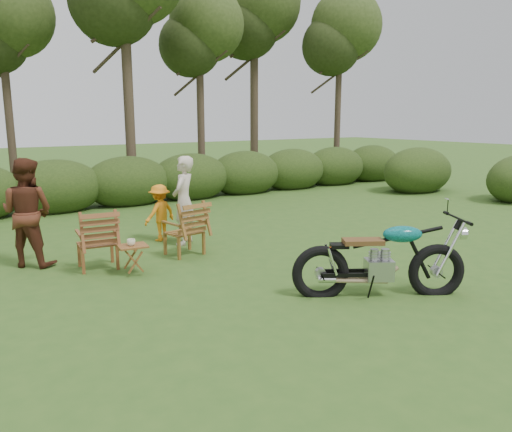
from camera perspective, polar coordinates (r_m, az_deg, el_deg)
ground at (r=7.34m, az=10.54°, el=-8.73°), size 80.00×80.00×0.00m
tree_line at (r=15.64m, az=-14.17°, el=15.80°), size 22.52×11.62×8.14m
motorcycle at (r=7.39m, az=13.72°, el=-8.74°), size 2.44×1.95×1.33m
lawn_chair_right at (r=9.29m, az=-8.15°, el=-4.37°), size 0.78×0.78×0.99m
lawn_chair_left at (r=8.80m, az=-17.52°, el=-5.68°), size 0.77×0.77×1.00m
side_table at (r=8.25m, az=-13.85°, el=-4.87°), size 0.51×0.45×0.48m
cup at (r=8.17m, az=-14.09°, el=-2.93°), size 0.16×0.16×0.10m
adult_a at (r=10.05m, az=-8.13°, el=-3.17°), size 0.75×0.74×1.75m
adult_b at (r=9.38m, az=-24.22°, el=-5.13°), size 1.12×1.11×1.83m
child at (r=10.42m, az=-10.81°, el=-2.74°), size 0.84×0.65×1.15m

